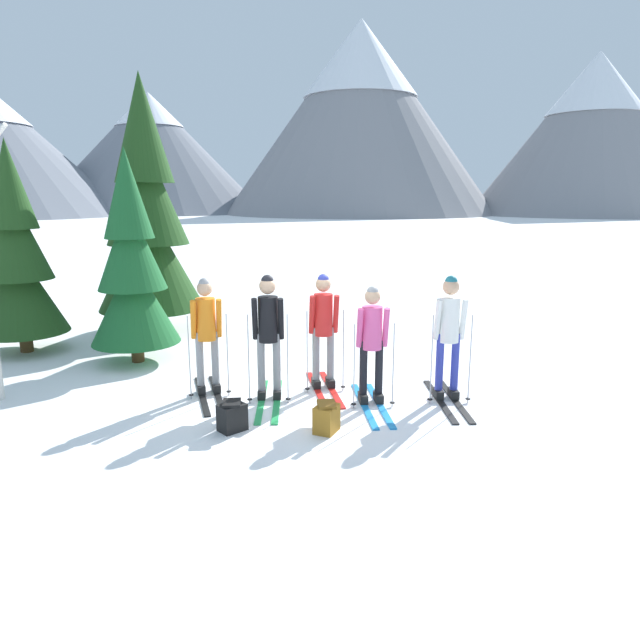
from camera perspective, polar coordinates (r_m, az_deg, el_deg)
The scene contains 12 objects.
ground_plane at distance 8.56m, azimuth -0.96°, elevation -7.38°, with size 400.00×400.00×0.00m, color white.
skier_in_orange at distance 8.51m, azimuth -11.12°, elevation -1.12°, with size 0.62×1.74×1.72m.
skier_in_black at distance 8.15m, azimuth -5.11°, elevation -0.95°, with size 0.61×1.78×1.80m.
skier_in_red at distance 8.60m, azimuth 0.31°, elevation -0.45°, with size 0.61×1.70×1.74m.
skier_in_pink at distance 8.01m, azimuth 5.11°, elevation -1.85°, with size 0.61×1.75×1.67m.
skier_in_white at distance 8.32m, azimuth 12.57°, elevation -0.98°, with size 0.61×1.76×1.79m.
pine_tree_near at distance 11.83m, azimuth -27.71°, elevation 5.47°, with size 1.59×1.59×3.84m.
pine_tree_mid at distance 10.36m, azimuth -18.06°, elevation 4.98°, with size 1.51×1.51×3.64m.
pine_tree_far at distance 12.56m, azimuth -16.67°, elevation 9.62°, with size 2.17×2.17×5.25m.
backpack_on_snow_front at distance 7.23m, azimuth 0.65°, elevation -9.59°, with size 0.37×0.40×0.38m.
backpack_on_snow_beside at distance 7.36m, azimuth -8.66°, elevation -9.36°, with size 0.40×0.38×0.38m.
mountain_ridge_distant at distance 83.71m, azimuth -3.87°, elevation 18.01°, with size 114.99×47.81×26.10m.
Camera 1 is at (-0.67, -8.03, 2.89)m, focal length 32.47 mm.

